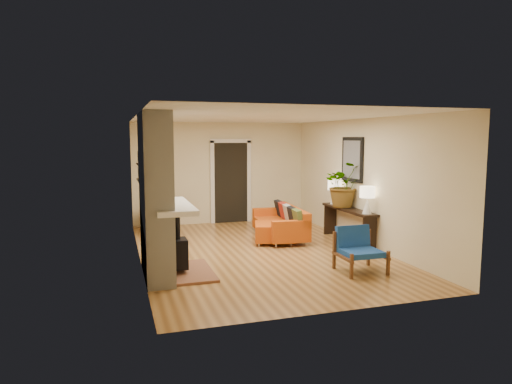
# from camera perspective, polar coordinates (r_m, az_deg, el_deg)

# --- Properties ---
(room_shell) EXTENTS (6.50, 6.50, 6.50)m
(room_shell) POSITION_cam_1_polar(r_m,az_deg,el_deg) (11.43, -0.75, 1.93)
(room_shell) COLOR #B58245
(room_shell) RESTS_ON ground
(fireplace) EXTENTS (1.09, 1.68, 2.60)m
(fireplace) POSITION_cam_1_polar(r_m,az_deg,el_deg) (7.37, -12.16, -0.90)
(fireplace) COLOR white
(fireplace) RESTS_ON ground
(sofa) EXTENTS (0.95, 1.95, 0.75)m
(sofa) POSITION_cam_1_polar(r_m,az_deg,el_deg) (10.14, 3.37, -3.91)
(sofa) COLOR silver
(sofa) RESTS_ON ground
(ottoman) EXTENTS (1.00, 1.00, 0.41)m
(ottoman) POSITION_cam_1_polar(r_m,az_deg,el_deg) (9.68, 2.30, -4.97)
(ottoman) COLOR silver
(ottoman) RESTS_ON ground
(blue_chair) EXTENTS (0.71, 0.70, 0.74)m
(blue_chair) POSITION_cam_1_polar(r_m,az_deg,el_deg) (7.84, 12.60, -6.73)
(blue_chair) COLOR brown
(blue_chair) RESTS_ON ground
(dining_table) EXTENTS (0.70, 1.56, 0.83)m
(dining_table) POSITION_cam_1_polar(r_m,az_deg,el_deg) (10.84, -11.50, -2.18)
(dining_table) COLOR brown
(dining_table) RESTS_ON ground
(console_table) EXTENTS (0.34, 1.85, 0.72)m
(console_table) POSITION_cam_1_polar(r_m,az_deg,el_deg) (9.87, 11.50, -2.86)
(console_table) COLOR black
(console_table) RESTS_ON ground
(lamp_near) EXTENTS (0.30, 0.30, 0.54)m
(lamp_near) POSITION_cam_1_polar(r_m,az_deg,el_deg) (9.18, 13.74, -0.57)
(lamp_near) COLOR white
(lamp_near) RESTS_ON console_table
(lamp_far) EXTENTS (0.30, 0.30, 0.54)m
(lamp_far) POSITION_cam_1_polar(r_m,az_deg,el_deg) (10.39, 9.77, 0.36)
(lamp_far) COLOR white
(lamp_far) RESTS_ON console_table
(houseplant) EXTENTS (1.00, 0.90, 0.98)m
(houseplant) POSITION_cam_1_polar(r_m,az_deg,el_deg) (9.96, 10.98, 0.93)
(houseplant) COLOR #1E5919
(houseplant) RESTS_ON console_table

